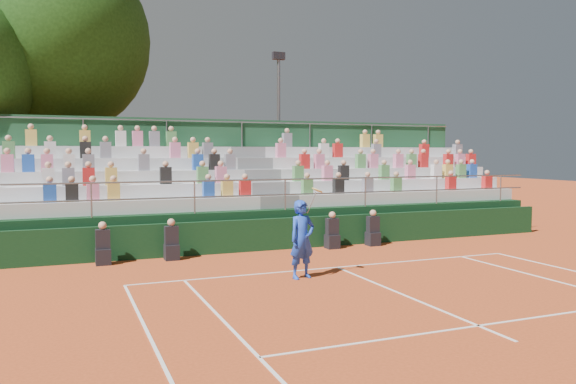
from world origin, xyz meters
name	(u,v)px	position (x,y,z in m)	size (l,w,h in m)	color
ground	(337,267)	(0.00, 0.00, 0.00)	(90.00, 90.00, 0.00)	#C04B20
courtside_wall	(292,233)	(0.00, 3.20, 0.50)	(20.00, 0.15, 1.00)	black
line_officials	(253,238)	(-1.43, 2.75, 0.48)	(8.90, 0.40, 1.19)	black
grandstand	(258,206)	(-0.01, 6.44, 1.08)	(20.00, 5.20, 4.40)	black
tennis_player	(302,239)	(-1.38, -0.82, 0.96)	(0.92, 0.60, 2.22)	blue
tree_east	(52,40)	(-7.00, 13.18, 7.87)	(8.25, 8.25, 12.01)	#3A2815
floodlight_mast	(279,121)	(2.96, 12.00, 4.59)	(0.60, 0.25, 7.84)	gray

